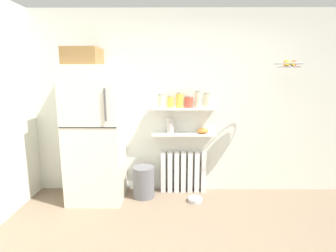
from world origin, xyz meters
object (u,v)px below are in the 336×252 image
at_px(storage_jar_0, 161,101).
at_px(storage_jar_4, 198,99).
at_px(refrigerator, 95,131).
at_px(pet_food_bowl, 195,200).
at_px(trash_bin, 144,182).
at_px(radiator, 183,172).
at_px(vase, 171,125).
at_px(storage_jar_3, 189,102).
at_px(shelf_bowl, 203,131).
at_px(storage_jar_1, 170,102).
at_px(storage_jar_5, 207,100).
at_px(storage_jar_2, 180,100).
at_px(hanging_fruit_basket, 289,64).

bearing_deg(storage_jar_0, storage_jar_4, 0.00).
height_order(refrigerator, pet_food_bowl, refrigerator).
bearing_deg(trash_bin, storage_jar_4, 12.08).
bearing_deg(storage_jar_4, radiator, 171.10).
relative_size(storage_jar_0, vase, 0.85).
height_order(radiator, pet_food_bowl, radiator).
xyz_separation_m(storage_jar_0, vase, (0.13, 0.00, -0.35)).
distance_m(storage_jar_3, shelf_bowl, 0.46).
relative_size(storage_jar_3, trash_bin, 0.39).
relative_size(refrigerator, storage_jar_1, 11.98).
xyz_separation_m(storage_jar_4, storage_jar_5, (0.13, 0.00, -0.01)).
distance_m(refrigerator, radiator, 1.40).
xyz_separation_m(refrigerator, storage_jar_3, (1.28, 0.20, 0.38)).
bearing_deg(shelf_bowl, storage_jar_1, -180.00).
distance_m(storage_jar_5, trash_bin, 1.45).
distance_m(storage_jar_5, shelf_bowl, 0.44).
distance_m(storage_jar_1, storage_jar_5, 0.51).
xyz_separation_m(storage_jar_2, storage_jar_5, (0.38, -0.00, -0.00)).
distance_m(storage_jar_1, vase, 0.34).
height_order(storage_jar_1, vase, storage_jar_1).
relative_size(refrigerator, radiator, 3.10).
xyz_separation_m(storage_jar_3, hanging_fruit_basket, (1.21, -0.32, 0.50)).
bearing_deg(storage_jar_3, storage_jar_5, 0.00).
bearing_deg(storage_jar_4, storage_jar_3, 180.00).
distance_m(storage_jar_1, trash_bin, 1.19).
distance_m(storage_jar_1, pet_food_bowl, 1.39).
height_order(trash_bin, pet_food_bowl, trash_bin).
bearing_deg(shelf_bowl, hanging_fruit_basket, -17.58).
distance_m(storage_jar_4, shelf_bowl, 0.45).
relative_size(storage_jar_1, storage_jar_4, 0.73).
relative_size(storage_jar_1, storage_jar_2, 0.80).
bearing_deg(shelf_bowl, pet_food_bowl, -111.62).
distance_m(storage_jar_5, vase, 0.62).
bearing_deg(hanging_fruit_basket, storage_jar_2, 166.63).
relative_size(radiator, storage_jar_5, 3.19).
relative_size(storage_jar_3, pet_food_bowl, 0.87).
bearing_deg(refrigerator, radiator, 10.90).
bearing_deg(storage_jar_0, storage_jar_5, 0.00).
xyz_separation_m(storage_jar_5, vase, (-0.51, 0.00, -0.36)).
distance_m(refrigerator, shelf_bowl, 1.50).
xyz_separation_m(storage_jar_2, trash_bin, (-0.50, -0.16, -1.14)).
bearing_deg(storage_jar_3, trash_bin, -165.58).
distance_m(refrigerator, storage_jar_5, 1.59).
height_order(refrigerator, trash_bin, refrigerator).
bearing_deg(storage_jar_2, refrigerator, -169.96).
xyz_separation_m(shelf_bowl, trash_bin, (-0.84, -0.16, -0.71)).
relative_size(storage_jar_1, trash_bin, 0.39).
relative_size(storage_jar_3, storage_jar_5, 0.82).
distance_m(radiator, shelf_bowl, 0.68).
relative_size(refrigerator, vase, 9.07).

